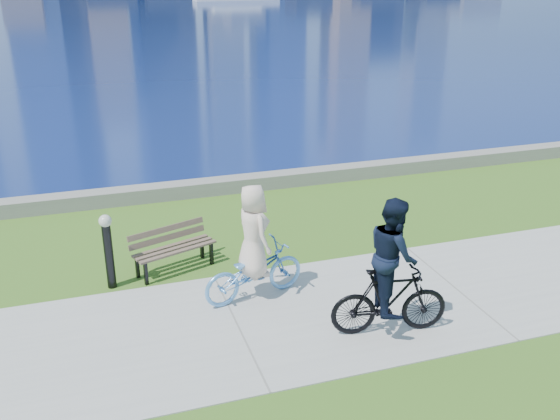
{
  "coord_description": "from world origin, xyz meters",
  "views": [
    {
      "loc": [
        -6.02,
        -8.34,
        5.44
      ],
      "look_at": [
        -2.65,
        1.97,
        1.1
      ],
      "focal_mm": 40.0,
      "sensor_mm": 36.0,
      "label": 1
    }
  ],
  "objects_px": {
    "bollard_lamp": "(108,247)",
    "cyclist_woman": "(254,257)",
    "park_bench": "(172,245)",
    "cyclist_man": "(391,278)"
  },
  "relations": [
    {
      "from": "cyclist_woman",
      "to": "park_bench",
      "type": "bearing_deg",
      "value": 24.63
    },
    {
      "from": "cyclist_woman",
      "to": "cyclist_man",
      "type": "distance_m",
      "value": 2.41
    },
    {
      "from": "bollard_lamp",
      "to": "cyclist_woman",
      "type": "relative_size",
      "value": 0.68
    },
    {
      "from": "bollard_lamp",
      "to": "cyclist_man",
      "type": "relative_size",
      "value": 0.62
    },
    {
      "from": "bollard_lamp",
      "to": "cyclist_man",
      "type": "distance_m",
      "value": 4.93
    },
    {
      "from": "bollard_lamp",
      "to": "cyclist_woman",
      "type": "distance_m",
      "value": 2.59
    },
    {
      "from": "park_bench",
      "to": "cyclist_man",
      "type": "xyz_separation_m",
      "value": [
        2.85,
        -3.23,
        0.46
      ]
    },
    {
      "from": "bollard_lamp",
      "to": "park_bench",
      "type": "bearing_deg",
      "value": 17.39
    },
    {
      "from": "park_bench",
      "to": "cyclist_woman",
      "type": "height_order",
      "value": "cyclist_woman"
    },
    {
      "from": "cyclist_woman",
      "to": "cyclist_man",
      "type": "height_order",
      "value": "cyclist_man"
    }
  ]
}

